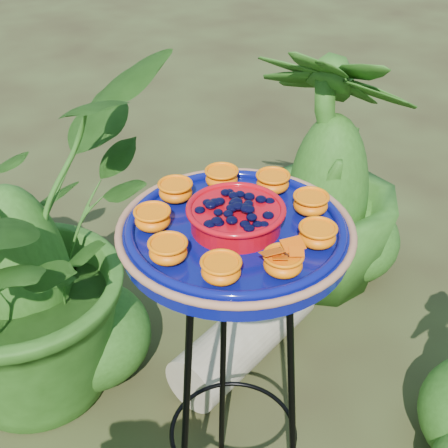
% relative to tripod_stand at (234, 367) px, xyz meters
% --- Properties ---
extents(tripod_stand, '(0.39, 0.39, 0.84)m').
position_rel_tripod_stand_xyz_m(tripod_stand, '(0.00, 0.00, 0.00)').
color(tripod_stand, black).
rests_on(tripod_stand, ground).
extents(feeder_dish, '(0.55, 0.55, 0.10)m').
position_rel_tripod_stand_xyz_m(feeder_dish, '(-0.00, -0.00, 0.37)').
color(feeder_dish, '#080D63').
rests_on(feeder_dish, tripod_stand).
extents(driftwood_log, '(0.59, 0.37, 0.19)m').
position_rel_tripod_stand_xyz_m(driftwood_log, '(0.30, 0.43, -0.42)').
color(driftwood_log, tan).
rests_on(driftwood_log, ground).
extents(shrub_back_left, '(1.20, 1.18, 1.01)m').
position_rel_tripod_stand_xyz_m(shrub_back_left, '(-0.29, 0.70, -0.01)').
color(shrub_back_left, '#254F15').
rests_on(shrub_back_left, ground).
extents(shrub_back_right, '(0.73, 0.73, 0.94)m').
position_rel_tripod_stand_xyz_m(shrub_back_right, '(0.78, 0.65, -0.04)').
color(shrub_back_right, '#254F15').
rests_on(shrub_back_right, ground).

